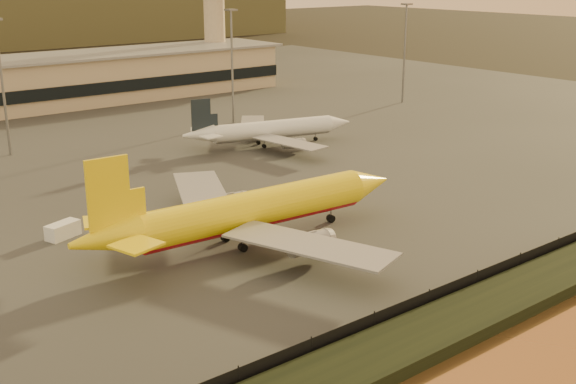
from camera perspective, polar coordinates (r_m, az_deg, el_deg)
name	(u,v)px	position (r m, az deg, el deg)	size (l,w,h in m)	color
ground	(330,277)	(84.30, 3.37, -6.70)	(900.00, 900.00, 0.00)	black
embankment	(446,326)	(73.57, 12.40, -10.28)	(320.00, 7.00, 1.40)	black
tarmac	(34,135)	(164.16, -19.41, 4.31)	(320.00, 220.00, 0.20)	#2D2D2D
perimeter_fence	(416,306)	(75.55, 10.06, -8.85)	(300.00, 0.05, 2.20)	black
control_tower	(214,12)	(224.36, -5.85, 14.00)	(11.20, 11.20, 35.50)	tan
apron_light_masts	(137,65)	(149.09, -11.86, 9.80)	(152.20, 12.20, 25.40)	slate
dhl_cargo_jet	(250,211)	(92.53, -3.01, -1.53)	(47.41, 46.42, 14.17)	yellow
white_narrowbody_jet	(270,130)	(144.32, -1.43, 4.91)	(35.66, 34.11, 10.37)	silver
gse_vehicle_yellow	(303,191)	(112.02, 1.22, 0.06)	(3.81, 1.71, 1.71)	yellow
gse_vehicle_white	(63,230)	(99.57, -17.36, -2.90)	(4.53, 2.04, 2.04)	silver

